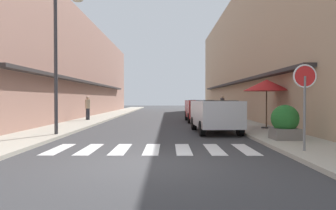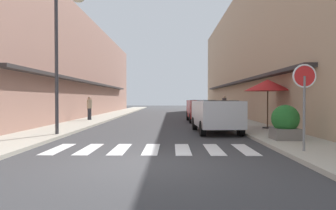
% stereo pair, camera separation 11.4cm
% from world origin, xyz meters
% --- Properties ---
extents(ground_plane, '(96.43, 96.43, 0.00)m').
position_xyz_m(ground_plane, '(0.00, 17.53, 0.00)').
color(ground_plane, '#38383A').
extents(sidewalk_left, '(2.30, 61.36, 0.12)m').
position_xyz_m(sidewalk_left, '(-4.83, 17.53, 0.06)').
color(sidewalk_left, '#ADA899').
rests_on(sidewalk_left, ground_plane).
extents(sidewalk_right, '(2.30, 61.36, 0.12)m').
position_xyz_m(sidewalk_right, '(4.83, 17.53, 0.06)').
color(sidewalk_right, '#ADA899').
rests_on(sidewalk_right, ground_plane).
extents(building_row_left, '(5.50, 41.45, 8.11)m').
position_xyz_m(building_row_left, '(-8.47, 18.72, 4.05)').
color(building_row_left, '#A87A6B').
rests_on(building_row_left, ground_plane).
extents(building_row_right, '(5.50, 41.45, 10.15)m').
position_xyz_m(building_row_right, '(8.47, 18.72, 5.07)').
color(building_row_right, tan).
rests_on(building_row_right, ground_plane).
extents(crosswalk, '(6.15, 2.20, 0.01)m').
position_xyz_m(crosswalk, '(-0.00, 2.15, 0.01)').
color(crosswalk, silver).
rests_on(crosswalk, ground_plane).
extents(parked_car_near, '(1.96, 4.19, 1.47)m').
position_xyz_m(parked_car_near, '(2.63, 6.96, 0.92)').
color(parked_car_near, silver).
rests_on(parked_car_near, ground_plane).
extents(parked_car_mid, '(1.86, 4.09, 1.47)m').
position_xyz_m(parked_car_mid, '(2.63, 13.85, 0.92)').
color(parked_car_mid, maroon).
rests_on(parked_car_mid, ground_plane).
extents(round_street_sign, '(0.65, 0.07, 2.37)m').
position_xyz_m(round_street_sign, '(4.22, 1.17, 1.93)').
color(round_street_sign, slate).
rests_on(round_street_sign, sidewalk_right).
extents(street_lamp, '(1.19, 0.28, 5.65)m').
position_xyz_m(street_lamp, '(-3.84, 5.32, 3.55)').
color(street_lamp, '#38383D').
rests_on(street_lamp, sidewalk_left).
extents(cafe_umbrella, '(2.26, 2.26, 2.36)m').
position_xyz_m(cafe_umbrella, '(5.26, 7.93, 2.19)').
color(cafe_umbrella, '#262626').
rests_on(cafe_umbrella, sidewalk_right).
extents(planter_corner, '(0.96, 0.96, 1.21)m').
position_xyz_m(planter_corner, '(4.60, 3.65, 0.71)').
color(planter_corner, slate).
rests_on(planter_corner, sidewalk_right).
extents(pedestrian_walking_near, '(0.34, 0.34, 1.58)m').
position_xyz_m(pedestrian_walking_near, '(-4.95, 14.11, 0.95)').
color(pedestrian_walking_near, '#282B33').
rests_on(pedestrian_walking_near, sidewalk_left).
extents(pedestrian_walking_far, '(0.34, 0.34, 1.70)m').
position_xyz_m(pedestrian_walking_far, '(5.05, 19.26, 1.02)').
color(pedestrian_walking_far, '#282B33').
rests_on(pedestrian_walking_far, sidewalk_right).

